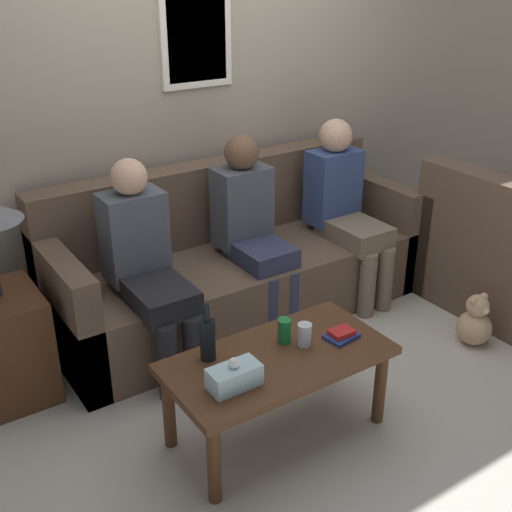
% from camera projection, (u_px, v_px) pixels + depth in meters
% --- Properties ---
extents(ground_plane, '(16.00, 16.00, 0.00)m').
position_uv_depth(ground_plane, '(281.00, 345.00, 3.90)').
color(ground_plane, beige).
extents(wall_back, '(9.00, 0.08, 2.60)m').
position_uv_depth(wall_back, '(196.00, 102.00, 4.08)').
color(wall_back, '#9E937F').
rests_on(wall_back, ground_plane).
extents(couch_main, '(2.41, 0.86, 0.95)m').
position_uv_depth(couch_main, '(235.00, 265.00, 4.16)').
color(couch_main, brown).
rests_on(couch_main, ground_plane).
extents(coffee_table, '(1.07, 0.54, 0.45)m').
position_uv_depth(coffee_table, '(278.00, 367.00, 3.03)').
color(coffee_table, '#4C2D19').
rests_on(coffee_table, ground_plane).
extents(wine_bottle, '(0.07, 0.07, 0.28)m').
position_uv_depth(wine_bottle, '(208.00, 339.00, 2.93)').
color(wine_bottle, black).
rests_on(wine_bottle, coffee_table).
extents(drinking_glass, '(0.07, 0.07, 0.11)m').
position_uv_depth(drinking_glass, '(304.00, 335.00, 3.06)').
color(drinking_glass, silver).
rests_on(drinking_glass, coffee_table).
extents(book_stack, '(0.17, 0.14, 0.04)m').
position_uv_depth(book_stack, '(341.00, 335.00, 3.13)').
color(book_stack, navy).
rests_on(book_stack, coffee_table).
extents(soda_can, '(0.07, 0.07, 0.12)m').
position_uv_depth(soda_can, '(284.00, 331.00, 3.08)').
color(soda_can, '#197A38').
rests_on(soda_can, coffee_table).
extents(tissue_box, '(0.23, 0.12, 0.14)m').
position_uv_depth(tissue_box, '(234.00, 376.00, 2.76)').
color(tissue_box, silver).
rests_on(tissue_box, coffee_table).
extents(person_left, '(0.34, 0.66, 1.18)m').
position_uv_depth(person_left, '(146.00, 262.00, 3.49)').
color(person_left, black).
rests_on(person_left, ground_plane).
extents(person_middle, '(0.34, 0.58, 1.19)m').
position_uv_depth(person_middle, '(252.00, 225.00, 3.93)').
color(person_middle, '#2D334C').
rests_on(person_middle, ground_plane).
extents(person_right, '(0.34, 0.64, 1.20)m').
position_uv_depth(person_right, '(345.00, 204.00, 4.25)').
color(person_right, '#756651').
rests_on(person_right, ground_plane).
extents(teddy_bear, '(0.21, 0.21, 0.33)m').
position_uv_depth(teddy_bear, '(475.00, 322.00, 3.86)').
color(teddy_bear, tan).
rests_on(teddy_bear, ground_plane).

